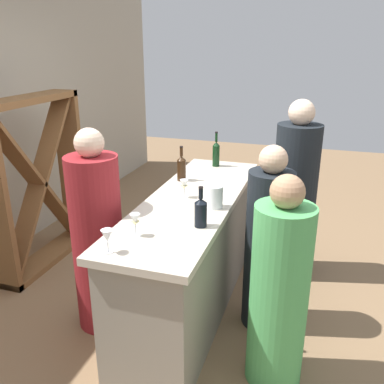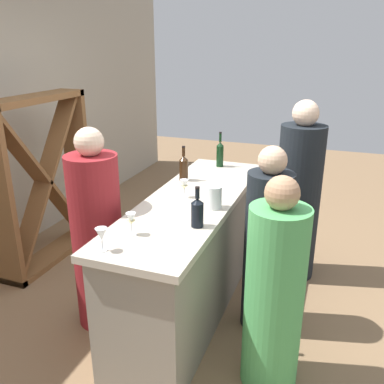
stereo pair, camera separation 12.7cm
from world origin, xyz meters
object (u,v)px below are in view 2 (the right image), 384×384
wine_glass_near_center (131,220)px  person_right_guest (298,199)px  wine_bottle_leftmost_near_black (197,212)px  person_center_guest (267,248)px  water_pitcher (214,197)px  wine_bottle_second_left_amber_brown (184,167)px  person_left_guest (274,295)px  wine_bottle_center_dark_green (220,153)px  person_server_behind (97,238)px  wine_glass_near_left (184,185)px  wine_glass_near_right (101,235)px  wine_rack (44,181)px

wine_glass_near_center → person_right_guest: bearing=-28.7°
wine_bottle_leftmost_near_black → person_center_guest: size_ratio=0.19×
wine_glass_near_center → water_pitcher: 0.69m
wine_bottle_leftmost_near_black → wine_bottle_second_left_amber_brown: wine_bottle_second_left_amber_brown is taller
wine_bottle_second_left_amber_brown → person_center_guest: bearing=-116.9°
wine_bottle_leftmost_near_black → person_left_guest: (-0.11, -0.54, -0.43)m
wine_bottle_center_dark_green → person_left_guest: bearing=-151.8°
wine_bottle_center_dark_green → person_server_behind: 1.48m
water_pitcher → person_right_guest: 1.12m
wine_bottle_center_dark_green → water_pitcher: wine_bottle_center_dark_green is taller
person_left_guest → person_center_guest: 0.58m
person_left_guest → person_right_guest: size_ratio=0.85×
wine_bottle_leftmost_near_black → person_right_guest: bearing=-21.3°
wine_bottle_center_dark_green → person_center_guest: size_ratio=0.23×
wine_bottle_second_left_amber_brown → wine_glass_near_left: 0.42m
wine_glass_near_left → person_center_guest: person_center_guest is taller
person_right_guest → wine_glass_near_left: bearing=53.1°
wine_bottle_center_dark_green → wine_glass_near_center: wine_bottle_center_dark_green is taller
person_left_guest → person_center_guest: (0.56, 0.15, 0.02)m
wine_bottle_second_left_amber_brown → water_pitcher: (-0.52, -0.44, -0.03)m
wine_glass_near_center → person_right_guest: person_right_guest is taller
wine_glass_near_right → wine_rack: bearing=48.9°
wine_bottle_leftmost_near_black → wine_rack: bearing=67.5°
wine_bottle_leftmost_near_black → wine_glass_near_left: bearing=29.8°
wine_bottle_center_dark_green → person_left_guest: person_left_guest is taller
person_left_guest → person_server_behind: person_server_behind is taller
wine_rack → person_right_guest: person_right_guest is taller
water_pitcher → wine_bottle_second_left_amber_brown: bearing=39.9°
wine_glass_near_center → person_server_behind: 0.67m
wine_rack → wine_bottle_center_dark_green: 1.74m
wine_bottle_center_dark_green → person_right_guest: 0.84m
person_server_behind → person_center_guest: bearing=5.3°
wine_glass_near_center → person_center_guest: size_ratio=0.10×
wine_glass_near_right → wine_glass_near_left: bearing=-7.4°
wine_rack → person_center_guest: bearing=-98.2°
person_right_guest → person_server_behind: size_ratio=1.06×
wine_glass_near_center → water_pitcher: size_ratio=0.88×
wine_bottle_leftmost_near_black → wine_glass_near_right: wine_bottle_leftmost_near_black is taller
wine_rack → wine_bottle_leftmost_near_black: 2.03m
person_right_guest → person_server_behind: (-1.24, 1.33, -0.04)m
wine_bottle_center_dark_green → wine_glass_near_left: size_ratio=2.36×
wine_glass_near_right → wine_bottle_center_dark_green: bearing=-4.4°
water_pitcher → wine_rack: bearing=77.1°
wine_bottle_leftmost_near_black → person_server_behind: (0.06, 0.82, -0.36)m
wine_glass_near_right → water_pitcher: (0.84, -0.41, -0.02)m
wine_bottle_center_dark_green → wine_glass_near_right: bearing=175.6°
wine_glass_near_right → wine_bottle_second_left_amber_brown: bearing=1.2°
person_left_guest → wine_glass_near_right: bearing=41.4°
water_pitcher → person_right_guest: size_ratio=0.10×
person_left_guest → person_server_behind: (0.18, 1.36, 0.07)m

